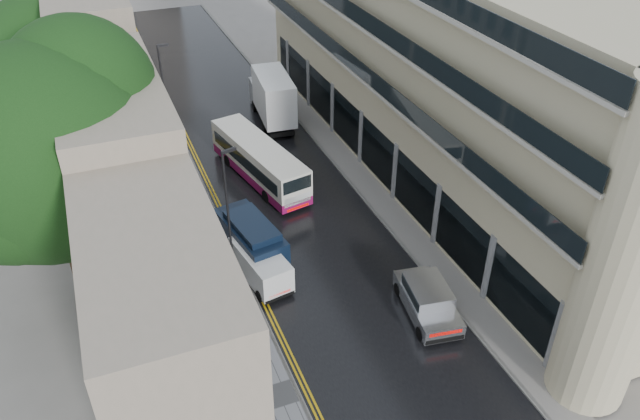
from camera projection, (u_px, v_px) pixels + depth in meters
road at (276, 183)px, 41.02m from camera, size 9.00×85.00×0.02m
left_sidewalk at (188, 201)px, 39.20m from camera, size 2.70×85.00×0.12m
right_sidewalk at (351, 167)px, 42.64m from camera, size 1.80×85.00×0.12m
old_shop_row at (106, 107)px, 36.70m from camera, size 4.50×56.00×12.00m
modern_block at (435, 68)px, 39.10m from camera, size 8.00×40.00×14.00m
tree_near at (54, 187)px, 27.54m from camera, size 10.56×10.56×13.89m
tree_far at (54, 91)px, 38.05m from camera, size 9.24×9.24×12.46m
cream_bus at (266, 184)px, 38.43m from camera, size 4.06×9.85×2.62m
white_lorry at (263, 108)px, 45.98m from camera, size 3.04×7.80×4.00m
silver_hatchback at (422, 325)px, 28.91m from camera, size 2.67×4.83×1.72m
white_van at (259, 286)px, 31.08m from camera, size 2.41×4.32×1.85m
navy_van at (250, 262)px, 32.09m from camera, size 2.92×5.40×2.61m
pedestrian at (189, 209)px, 36.54m from camera, size 0.78×0.56×1.99m
lamp_post_near at (228, 214)px, 31.58m from camera, size 0.82×0.39×7.10m
lamp_post_far at (164, 94)px, 44.07m from camera, size 0.80×0.20×7.06m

